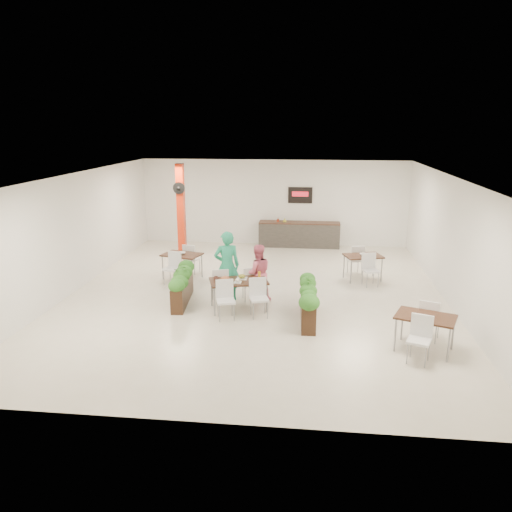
{
  "coord_description": "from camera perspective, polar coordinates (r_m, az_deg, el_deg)",
  "views": [
    {
      "loc": [
        1.44,
        -12.68,
        4.49
      ],
      "look_at": [
        0.01,
        -0.02,
        1.1
      ],
      "focal_mm": 35.0,
      "sensor_mm": 36.0,
      "label": 1
    }
  ],
  "objects": [
    {
      "name": "ground",
      "position": [
        13.53,
        -0.04,
        -4.48
      ],
      "size": [
        12.0,
        12.0,
        0.0
      ],
      "primitive_type": "plane",
      "color": "beige",
      "rests_on": "ground"
    },
    {
      "name": "room_shell",
      "position": [
        13.0,
        -0.04,
        3.89
      ],
      "size": [
        10.1,
        12.1,
        3.22
      ],
      "color": "white",
      "rests_on": "ground"
    },
    {
      "name": "red_column",
      "position": [
        17.3,
        -8.56,
        5.26
      ],
      "size": [
        0.4,
        0.41,
        3.2
      ],
      "color": "red",
      "rests_on": "ground"
    },
    {
      "name": "service_counter",
      "position": [
        18.77,
        4.95,
        2.55
      ],
      "size": [
        3.0,
        0.64,
        2.2
      ],
      "color": "#2B2927",
      "rests_on": "ground"
    },
    {
      "name": "main_table",
      "position": [
        12.34,
        -2.04,
        -3.31
      ],
      "size": [
        1.64,
        1.91,
        0.92
      ],
      "rotation": [
        0.0,
        0.0,
        0.3
      ],
      "color": "black",
      "rests_on": "ground"
    },
    {
      "name": "diner_man",
      "position": [
        12.94,
        -3.34,
        -1.15
      ],
      "size": [
        0.77,
        0.62,
        1.84
      ],
      "primitive_type": "imported",
      "rotation": [
        0.0,
        0.0,
        3.44
      ],
      "color": "#25A175",
      "rests_on": "ground"
    },
    {
      "name": "diner_woman",
      "position": [
        12.88,
        0.18,
        -1.96
      ],
      "size": [
        0.87,
        0.76,
        1.51
      ],
      "primitive_type": "imported",
      "rotation": [
        0.0,
        0.0,
        3.44
      ],
      "color": "#E86785",
      "rests_on": "ground"
    },
    {
      "name": "planter_left",
      "position": [
        12.98,
        -8.45,
        -3.14
      ],
      "size": [
        0.54,
        1.91,
        1.0
      ],
      "rotation": [
        0.0,
        0.0,
        1.66
      ],
      "color": "black",
      "rests_on": "ground"
    },
    {
      "name": "planter_right",
      "position": [
        11.78,
        5.97,
        -4.96
      ],
      "size": [
        0.46,
        2.01,
        1.05
      ],
      "rotation": [
        0.0,
        0.0,
        1.61
      ],
      "color": "black",
      "rests_on": "ground"
    },
    {
      "name": "side_table_a",
      "position": [
        14.97,
        -8.45,
        -0.24
      ],
      "size": [
        1.26,
        1.67,
        0.92
      ],
      "rotation": [
        0.0,
        0.0,
        -0.26
      ],
      "color": "black",
      "rests_on": "ground"
    },
    {
      "name": "side_table_b",
      "position": [
        15.0,
        12.13,
        -0.4
      ],
      "size": [
        1.22,
        1.67,
        0.92
      ],
      "rotation": [
        0.0,
        0.0,
        0.29
      ],
      "color": "black",
      "rests_on": "ground"
    },
    {
      "name": "side_table_c",
      "position": [
        10.7,
        18.79,
        -7.15
      ],
      "size": [
        1.34,
        1.66,
        0.92
      ],
      "rotation": [
        0.0,
        0.0,
        -0.38
      ],
      "color": "black",
      "rests_on": "ground"
    }
  ]
}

